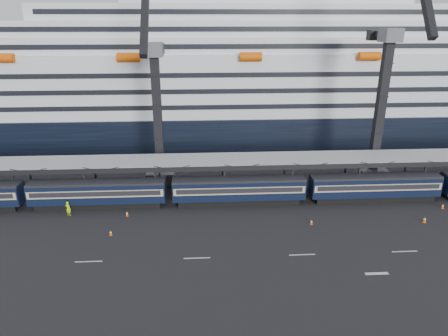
{
  "coord_description": "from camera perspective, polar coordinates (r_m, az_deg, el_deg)",
  "views": [
    {
      "loc": [
        -13.15,
        -42.56,
        25.19
      ],
      "look_at": [
        -10.14,
        10.0,
        5.53
      ],
      "focal_mm": 32.0,
      "sensor_mm": 36.0,
      "label": 1
    }
  ],
  "objects": [
    {
      "name": "traffic_cone_d",
      "position": [
        53.84,
        12.38,
        -7.52
      ],
      "size": [
        0.35,
        0.35,
        0.71
      ],
      "color": "#DE5207",
      "rests_on": "ground"
    },
    {
      "name": "traffic_cone_c",
      "position": [
        52.08,
        -15.89,
        -8.86
      ],
      "size": [
        0.37,
        0.37,
        0.74
      ],
      "color": "#DE5207",
      "rests_on": "ground"
    },
    {
      "name": "canopy",
      "position": [
        61.4,
        9.28,
        1.25
      ],
      "size": [
        130.0,
        6.25,
        5.53
      ],
      "color": "gray",
      "rests_on": "ground"
    },
    {
      "name": "train",
      "position": [
        57.99,
        5.43,
        -2.97
      ],
      "size": [
        133.05,
        3.0,
        4.05
      ],
      "color": "black",
      "rests_on": "ground"
    },
    {
      "name": "ground",
      "position": [
        51.18,
        12.24,
        -9.53
      ],
      "size": [
        260.0,
        260.0,
        0.0
      ],
      "primitive_type": "plane",
      "color": "black",
      "rests_on": "ground"
    },
    {
      "name": "traffic_cone_b",
      "position": [
        56.26,
        -13.69,
        -6.33
      ],
      "size": [
        0.38,
        0.38,
        0.76
      ],
      "color": "#DE5207",
      "rests_on": "ground"
    },
    {
      "name": "worker",
      "position": [
        58.55,
        -21.37,
        -5.41
      ],
      "size": [
        0.88,
        0.73,
        2.06
      ],
      "primitive_type": "imported",
      "rotation": [
        0.0,
        0.0,
        2.76
      ],
      "color": "#CDF50C",
      "rests_on": "ground"
    },
    {
      "name": "traffic_cone_e",
      "position": [
        59.28,
        26.73,
        -6.58
      ],
      "size": [
        0.43,
        0.43,
        0.87
      ],
      "color": "#DE5207",
      "rests_on": "ground"
    },
    {
      "name": "lane_markings",
      "position": [
        49.81,
        23.1,
        -11.72
      ],
      "size": [
        111.0,
        4.27,
        0.02
      ],
      "color": "beige",
      "rests_on": "ground"
    },
    {
      "name": "traffic_cone_f",
      "position": [
        64.67,
        28.78,
        -4.78
      ],
      "size": [
        0.39,
        0.39,
        0.77
      ],
      "color": "#DE5207",
      "rests_on": "ground"
    },
    {
      "name": "crane_dark_mid",
      "position": [
        67.46,
        21.73,
        8.94
      ],
      "size": [
        4.5,
        18.24,
        39.64
      ],
      "color": "#4B4C52",
      "rests_on": "ground"
    },
    {
      "name": "crane_dark_near",
      "position": [
        62.95,
        -9.54,
        8.03
      ],
      "size": [
        4.5,
        17.75,
        35.08
      ],
      "color": "#4B4C52",
      "rests_on": "ground"
    },
    {
      "name": "cruise_ship",
      "position": [
        90.29,
        4.54,
        12.23
      ],
      "size": [
        214.09,
        28.84,
        34.0
      ],
      "color": "black",
      "rests_on": "ground"
    }
  ]
}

